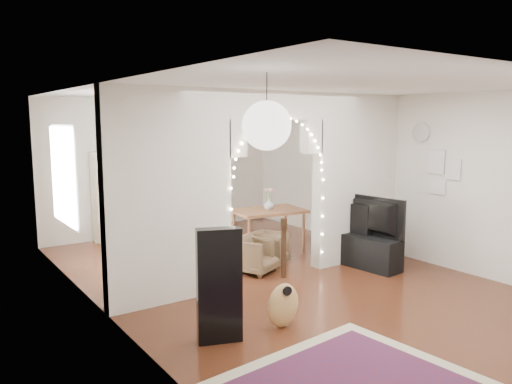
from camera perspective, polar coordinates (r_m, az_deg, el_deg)
floor at (r=7.46m, az=2.11°, el=-9.68°), size 7.50×7.50×0.00m
ceiling at (r=7.11m, az=2.22°, el=11.50°), size 5.00×7.50×0.02m
wall_back at (r=10.38m, az=-10.42°, el=2.89°), size 5.00×0.02×2.70m
wall_left at (r=6.01m, az=-17.23°, el=-1.18°), size 0.02×7.50×2.70m
wall_right at (r=8.89m, az=15.15°, el=1.85°), size 0.02×7.50×2.70m
divider_wall at (r=7.15m, az=2.17°, el=1.25°), size 5.00×0.20×2.70m
fairy_lights at (r=7.04m, az=2.81°, el=2.16°), size 1.64×0.04×1.60m
window at (r=7.72m, az=-21.16°, el=1.78°), size 0.04×1.20×1.40m
wall_clock at (r=8.45m, az=18.38°, el=6.51°), size 0.03×0.31×0.31m
picture_frames at (r=8.25m, az=20.42°, el=2.20°), size 0.02×0.50×0.70m
paper_lantern at (r=4.04m, az=1.23°, el=7.59°), size 0.40×0.40×0.40m
ceiling_fan at (r=8.78m, az=-5.79°, el=8.89°), size 1.10×1.10×0.30m
guitar_case at (r=5.24m, az=-4.22°, el=-10.63°), size 0.49×0.31×1.21m
acoustic_guitar at (r=5.62m, az=3.14°, el=-10.86°), size 0.44×0.22×1.05m
tabby_cat at (r=6.61m, az=-4.43°, el=-10.86°), size 0.26×0.50×0.33m
floor_speaker at (r=8.22m, az=12.39°, el=-4.67°), size 0.42×0.39×0.97m
media_console at (r=8.03m, az=12.79°, el=-6.73°), size 0.51×1.04×0.50m
tv at (r=7.90m, az=12.92°, el=-2.80°), size 0.26×1.08×0.62m
bookcase at (r=9.94m, az=-13.37°, el=-0.27°), size 1.73×0.84×1.72m
dining_table at (r=8.67m, az=1.46°, el=-2.49°), size 1.31×0.98×0.76m
flower_vase at (r=8.64m, az=1.46°, el=-1.39°), size 0.21×0.21×0.19m
dining_chair_left at (r=7.60m, az=-0.03°, el=-7.17°), size 0.77×0.78×0.55m
dining_chair_right at (r=7.97m, az=1.26°, el=-6.52°), size 0.75×0.75×0.52m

